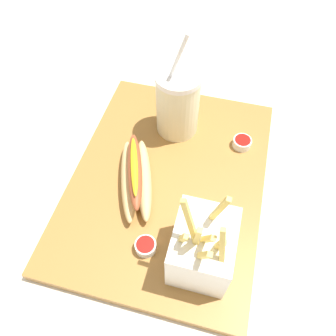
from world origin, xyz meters
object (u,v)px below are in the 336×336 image
Objects in this scene: ketchup_cup_2 at (147,246)px; fries_basket at (203,247)px; hot_dog_1 at (136,177)px; ketchup_cup_1 at (242,142)px; soda_cup at (178,103)px.

fries_basket is at bearing 92.74° from ketchup_cup_2.
hot_dog_1 reaches higher than ketchup_cup_1.
ketchup_cup_2 is (0.26, 0.02, -0.06)m from soda_cup.
soda_cup is at bearing -96.33° from ketchup_cup_1.
soda_cup reaches higher than hot_dog_1.
ketchup_cup_1 is at bearing 154.58° from ketchup_cup_2.
fries_basket reaches higher than ketchup_cup_2.
fries_basket is 4.85× the size of ketchup_cup_1.
ketchup_cup_1 is 1.04× the size of ketchup_cup_2.
soda_cup reaches higher than ketchup_cup_1.
soda_cup is 1.22× the size of hot_dog_1.
soda_cup is at bearing 166.06° from hot_dog_1.
ketchup_cup_1 is 0.27m from ketchup_cup_2.
fries_basket is (0.26, 0.10, -0.02)m from soda_cup.
hot_dog_1 is at bearing -51.43° from ketchup_cup_1.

